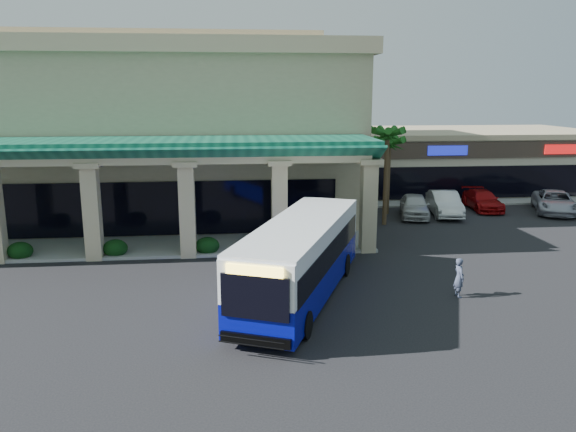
{
  "coord_description": "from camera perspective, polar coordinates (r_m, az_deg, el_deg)",
  "views": [
    {
      "loc": [
        -0.88,
        -21.87,
        7.95
      ],
      "look_at": [
        1.81,
        4.06,
        2.2
      ],
      "focal_mm": 35.0,
      "sensor_mm": 36.0,
      "label": 1
    }
  ],
  "objects": [
    {
      "name": "palm_1",
      "position": [
        37.68,
        10.15,
        4.54
      ],
      "size": [
        2.4,
        2.4,
        5.8
      ],
      "primitive_type": null,
      "color": "#175416",
      "rests_on": "ground"
    },
    {
      "name": "car_silver",
      "position": [
        37.41,
        12.72,
        1.03
      ],
      "size": [
        2.81,
        4.7,
        1.5
      ],
      "primitive_type": "imported",
      "rotation": [
        0.0,
        0.0,
        -0.25
      ],
      "color": "silver",
      "rests_on": "ground"
    },
    {
      "name": "strip_mall",
      "position": [
        49.91,
        16.42,
        5.61
      ],
      "size": [
        22.5,
        12.5,
        4.9
      ],
      "primitive_type": null,
      "color": "beige",
      "rests_on": "ground"
    },
    {
      "name": "car_gray",
      "position": [
        41.88,
        25.46,
        1.3
      ],
      "size": [
        4.32,
        5.85,
        1.48
      ],
      "primitive_type": "imported",
      "rotation": [
        0.0,
        0.0,
        -0.4
      ],
      "color": "#ABABB7",
      "rests_on": "ground"
    },
    {
      "name": "car_white",
      "position": [
        38.41,
        15.61,
        1.23
      ],
      "size": [
        2.42,
        5.0,
        1.58
      ],
      "primitive_type": "imported",
      "rotation": [
        0.0,
        0.0,
        -0.16
      ],
      "color": "silver",
      "rests_on": "ground"
    },
    {
      "name": "ground",
      "position": [
        23.28,
        -3.44,
        -7.55
      ],
      "size": [
        110.0,
        110.0,
        0.0
      ],
      "primitive_type": "plane",
      "color": "black"
    },
    {
      "name": "main_building",
      "position": [
        38.6,
        -16.74,
        8.54
      ],
      "size": [
        30.8,
        14.8,
        11.35
      ],
      "primitive_type": null,
      "color": "tan",
      "rests_on": "ground"
    },
    {
      "name": "broadleaf_tree",
      "position": [
        42.08,
        5.62,
        4.81
      ],
      "size": [
        2.6,
        2.6,
        4.81
      ],
      "primitive_type": null,
      "color": "black",
      "rests_on": "ground"
    },
    {
      "name": "palm_0",
      "position": [
        34.49,
        9.93,
        4.5
      ],
      "size": [
        2.4,
        2.4,
        6.6
      ],
      "primitive_type": null,
      "color": "#175416",
      "rests_on": "ground"
    },
    {
      "name": "pedestrian",
      "position": [
        23.32,
        16.98,
        -6.0
      ],
      "size": [
        0.42,
        0.6,
        1.59
      ],
      "primitive_type": "imported",
      "rotation": [
        0.0,
        0.0,
        1.64
      ],
      "color": "#363F56",
      "rests_on": "ground"
    },
    {
      "name": "transit_bus",
      "position": [
        21.99,
        1.33,
        -4.51
      ],
      "size": [
        6.61,
        11.18,
        3.08
      ],
      "primitive_type": null,
      "rotation": [
        0.0,
        0.0,
        -0.39
      ],
      "color": "#070C94",
      "rests_on": "ground"
    },
    {
      "name": "car_red",
      "position": [
        41.11,
        19.15,
        1.53
      ],
      "size": [
        2.21,
        4.69,
        1.32
      ],
      "primitive_type": "imported",
      "rotation": [
        0.0,
        0.0,
        -0.08
      ],
      "color": "#980A0B",
      "rests_on": "ground"
    },
    {
      "name": "arcade",
      "position": [
        29.97,
        -19.59,
        1.92
      ],
      "size": [
        30.0,
        6.2,
        5.7
      ],
      "primitive_type": null,
      "color": "#0D503D",
      "rests_on": "ground"
    }
  ]
}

